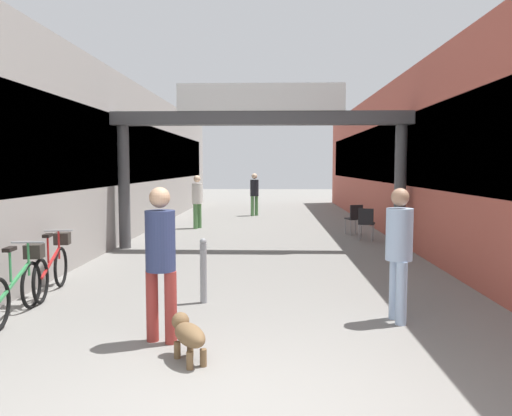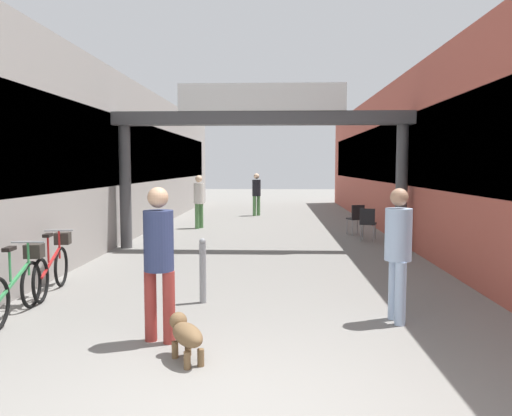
{
  "view_description": "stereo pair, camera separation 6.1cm",
  "coord_description": "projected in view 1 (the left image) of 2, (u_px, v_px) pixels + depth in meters",
  "views": [
    {
      "loc": [
        0.28,
        -3.71,
        2.02
      ],
      "look_at": [
        0.0,
        4.81,
        1.3
      ],
      "focal_mm": 35.0,
      "sensor_mm": 36.0,
      "label": 1
    },
    {
      "loc": [
        0.34,
        -3.71,
        2.02
      ],
      "look_at": [
        0.0,
        4.81,
        1.3
      ],
      "focal_mm": 35.0,
      "sensor_mm": 36.0,
      "label": 2
    }
  ],
  "objects": [
    {
      "name": "dog_on_leash",
      "position": [
        188.0,
        334.0,
        5.16
      ],
      "size": [
        0.52,
        0.64,
        0.46
      ],
      "color": "brown",
      "rests_on": "ground_plane"
    },
    {
      "name": "bicycle_green_second",
      "position": [
        19.0,
        285.0,
        6.67
      ],
      "size": [
        0.46,
        1.69,
        0.98
      ],
      "color": "black",
      "rests_on": "ground_plane"
    },
    {
      "name": "storefront_right",
      "position": [
        438.0,
        160.0,
        14.48
      ],
      "size": [
        3.0,
        26.0,
        4.38
      ],
      "color": "#B25142",
      "rests_on": "ground_plane"
    },
    {
      "name": "pedestrian_carrying_crate",
      "position": [
        197.0,
        198.0,
        16.11
      ],
      "size": [
        0.45,
        0.45,
        1.72
      ],
      "color": "#4C7F47",
      "rests_on": "ground_plane"
    },
    {
      "name": "pedestrian_elderly_walking",
      "position": [
        254.0,
        191.0,
        20.23
      ],
      "size": [
        0.48,
        0.48,
        1.72
      ],
      "color": "#4C7F47",
      "rests_on": "ground_plane"
    },
    {
      "name": "cafe_chair_black_nearer",
      "position": [
        366.0,
        221.0,
        13.4
      ],
      "size": [
        0.51,
        0.51,
        0.89
      ],
      "color": "gray",
      "rests_on": "ground_plane"
    },
    {
      "name": "pedestrian_companion",
      "position": [
        399.0,
        246.0,
        6.4
      ],
      "size": [
        0.38,
        0.39,
        1.74
      ],
      "color": "#A5BFE0",
      "rests_on": "ground_plane"
    },
    {
      "name": "storefront_left",
      "position": [
        92.0,
        160.0,
        14.82
      ],
      "size": [
        3.0,
        26.0,
        4.38
      ],
      "color": "#9E9993",
      "rests_on": "ground_plane"
    },
    {
      "name": "cafe_chair_black_farther",
      "position": [
        355.0,
        217.0,
        14.61
      ],
      "size": [
        0.51,
        0.51,
        0.89
      ],
      "color": "gray",
      "rests_on": "ground_plane"
    },
    {
      "name": "bicycle_red_third",
      "position": [
        53.0,
        266.0,
        7.93
      ],
      "size": [
        0.46,
        1.68,
        0.98
      ],
      "color": "black",
      "rests_on": "ground_plane"
    },
    {
      "name": "bollard_post_metal",
      "position": [
        203.0,
        270.0,
        7.34
      ],
      "size": [
        0.1,
        0.1,
        0.96
      ],
      "color": "gray",
      "rests_on": "ground_plane"
    },
    {
      "name": "pedestrian_with_dog",
      "position": [
        161.0,
        254.0,
        5.65
      ],
      "size": [
        0.42,
        0.42,
        1.79
      ],
      "color": "#99332D",
      "rests_on": "ground_plane"
    },
    {
      "name": "arcade_sign_gateway",
      "position": [
        261.0,
        134.0,
        11.94
      ],
      "size": [
        7.4,
        0.47,
        3.95
      ],
      "color": "#4C4C4F",
      "rests_on": "ground_plane"
    }
  ]
}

